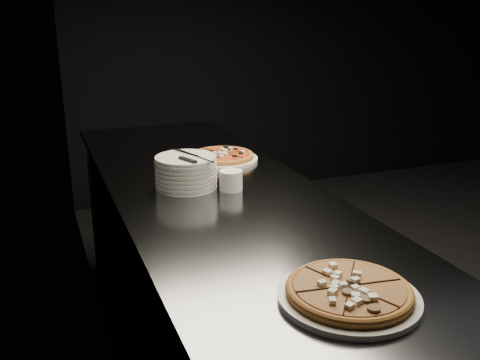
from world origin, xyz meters
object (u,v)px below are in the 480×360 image
object	(u,v)px
cutlery	(189,157)
plate_stack	(186,172)
ramekin	(231,180)
counter	(221,304)
pizza_mushroom	(349,292)
pizza_tomato	(223,157)

from	to	relation	value
cutlery	plate_stack	bearing A→B (deg)	94.81
plate_stack	cutlery	size ratio (longest dim) A/B	0.94
cutlery	ramekin	world-z (taller)	cutlery
ramekin	counter	bearing A→B (deg)	-171.21
counter	plate_stack	xyz separation A→B (m)	(-0.10, 0.10, 0.52)
counter	plate_stack	size ratio (longest dim) A/B	10.98
pizza_mushroom	cutlery	world-z (taller)	cutlery
pizza_tomato	plate_stack	bearing A→B (deg)	-130.57
plate_stack	cutlery	world-z (taller)	cutlery
cutlery	ramekin	size ratio (longest dim) A/B	2.84
pizza_tomato	plate_stack	distance (m)	0.38
pizza_mushroom	cutlery	distance (m)	0.91
counter	plate_stack	distance (m)	0.54
pizza_mushroom	ramekin	bearing A→B (deg)	88.37
plate_stack	cutlery	bearing A→B (deg)	-62.38
cutlery	ramekin	bearing A→B (deg)	-52.37
pizza_mushroom	pizza_tomato	world-z (taller)	pizza_mushroom
pizza_mushroom	plate_stack	distance (m)	0.92
ramekin	plate_stack	bearing A→B (deg)	146.90
counter	pizza_tomato	size ratio (longest dim) A/B	8.04
counter	ramekin	world-z (taller)	ramekin
plate_stack	pizza_mushroom	bearing A→B (deg)	-82.62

